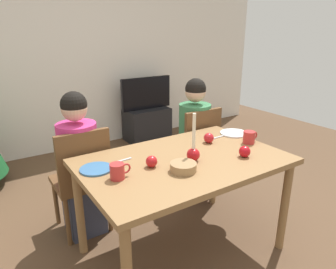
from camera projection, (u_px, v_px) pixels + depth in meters
name	position (u px, v px, depth m)	size (l,w,h in m)	color
ground_plane	(182.00, 249.00, 2.36)	(7.68, 7.68, 0.00)	brown
back_wall	(67.00, 53.00, 3.99)	(6.40, 0.10, 2.60)	silver
dining_table	(184.00, 170.00, 2.14)	(1.40, 0.90, 0.75)	olive
chair_left	(82.00, 176.00, 2.40)	(0.40, 0.40, 0.90)	brown
chair_right	(196.00, 147.00, 2.98)	(0.40, 0.40, 0.90)	brown
person_left_child	(80.00, 168.00, 2.40)	(0.30, 0.30, 1.17)	#33384C
person_right_child	(194.00, 141.00, 2.98)	(0.30, 0.30, 1.17)	#33384C
tv_stand	(147.00, 124.00, 4.62)	(0.64, 0.40, 0.48)	black
tv	(146.00, 93.00, 4.46)	(0.79, 0.05, 0.46)	black
candle_centerpiece	(193.00, 152.00, 2.06)	(0.09, 0.09, 0.33)	red
plate_left	(96.00, 169.00, 1.95)	(0.21, 0.21, 0.01)	teal
plate_right	(234.00, 133.00, 2.62)	(0.23, 0.23, 0.01)	silver
mug_left	(118.00, 171.00, 1.82)	(0.13, 0.09, 0.10)	#B72D2D
mug_right	(249.00, 137.00, 2.39)	(0.14, 0.09, 0.10)	#B72D2D
fork_left	(120.00, 161.00, 2.07)	(0.18, 0.01, 0.01)	silver
fork_right	(219.00, 137.00, 2.53)	(0.18, 0.01, 0.01)	silver
bowl_walnuts	(183.00, 167.00, 1.93)	(0.17, 0.17, 0.05)	#99754C
apple_near_candle	(209.00, 138.00, 2.40)	(0.08, 0.08, 0.08)	red
apple_by_left_plate	(245.00, 152.00, 2.13)	(0.08, 0.08, 0.08)	red
apple_by_right_mug	(152.00, 161.00, 1.98)	(0.08, 0.08, 0.08)	red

